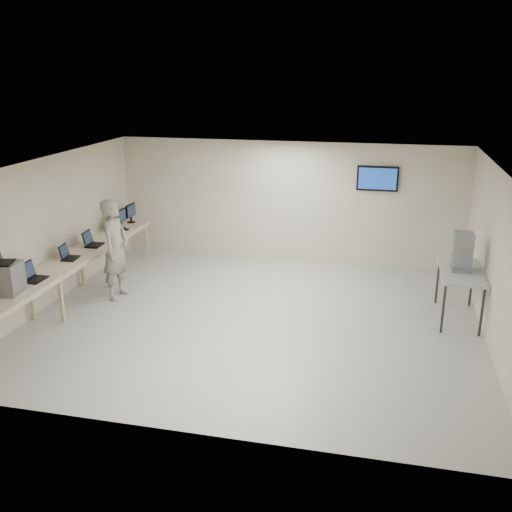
% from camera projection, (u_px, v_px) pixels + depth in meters
% --- Properties ---
extents(room, '(8.01, 7.01, 2.81)m').
position_uv_depth(room, '(256.00, 245.00, 9.99)').
color(room, '#9C9B8E').
rests_on(room, ground).
extents(workbench, '(0.76, 6.00, 0.90)m').
position_uv_depth(workbench, '(71.00, 262.00, 10.89)').
color(workbench, beige).
rests_on(workbench, ground).
extents(equipment_box, '(0.49, 0.54, 0.50)m').
position_uv_depth(equipment_box, '(6.00, 278.00, 9.13)').
color(equipment_box, gray).
rests_on(equipment_box, workbench).
extents(laptop_on_box, '(0.39, 0.42, 0.28)m').
position_uv_depth(laptop_on_box, '(0.00, 259.00, 9.04)').
color(laptop_on_box, black).
rests_on(laptop_on_box, equipment_box).
extents(laptop_0, '(0.33, 0.41, 0.31)m').
position_uv_depth(laptop_0, '(32.00, 275.00, 9.75)').
color(laptop_0, black).
rests_on(laptop_0, workbench).
extents(laptop_1, '(0.33, 0.38, 0.28)m').
position_uv_depth(laptop_1, '(68.00, 255.00, 10.83)').
color(laptop_1, black).
rests_on(laptop_1, workbench).
extents(laptop_2, '(0.34, 0.41, 0.31)m').
position_uv_depth(laptop_2, '(91.00, 242.00, 11.64)').
color(laptop_2, black).
rests_on(laptop_2, workbench).
extents(laptop_3, '(0.37, 0.41, 0.29)m').
position_uv_depth(laptop_3, '(117.00, 228.00, 12.70)').
color(laptop_3, black).
rests_on(laptop_3, workbench).
extents(monitor_near, '(0.19, 0.43, 0.43)m').
position_uv_depth(monitor_near, '(121.00, 217.00, 12.85)').
color(monitor_near, black).
rests_on(monitor_near, workbench).
extents(monitor_far, '(0.20, 0.44, 0.44)m').
position_uv_depth(monitor_far, '(131.00, 211.00, 13.33)').
color(monitor_far, black).
rests_on(monitor_far, workbench).
extents(soldier, '(0.49, 0.74, 1.99)m').
position_uv_depth(soldier, '(116.00, 249.00, 11.11)').
color(soldier, gray).
rests_on(soldier, ground).
extents(side_table, '(0.72, 1.55, 0.93)m').
position_uv_depth(side_table, '(461.00, 274.00, 10.16)').
color(side_table, '#A2A2A2').
rests_on(side_table, ground).
extents(storage_bins, '(0.33, 0.37, 0.69)m').
position_uv_depth(storage_bins, '(462.00, 252.00, 10.04)').
color(storage_bins, gray).
rests_on(storage_bins, side_table).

